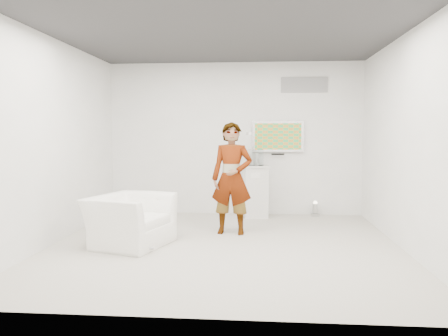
# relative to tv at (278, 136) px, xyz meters

# --- Properties ---
(room) EXTENTS (5.01, 5.01, 3.00)m
(room) POSITION_rel_tv_xyz_m (-0.85, -2.45, -0.05)
(room) COLOR #B0ABA1
(room) RESTS_ON ground
(tv) EXTENTS (1.00, 0.08, 0.60)m
(tv) POSITION_rel_tv_xyz_m (0.00, 0.00, 0.00)
(tv) COLOR silver
(tv) RESTS_ON room
(logo_decal) EXTENTS (0.90, 0.02, 0.30)m
(logo_decal) POSITION_rel_tv_xyz_m (0.50, 0.04, 1.00)
(logo_decal) COLOR gray
(logo_decal) RESTS_ON room
(person) EXTENTS (0.69, 0.49, 1.79)m
(person) POSITION_rel_tv_xyz_m (-0.80, -1.69, -0.65)
(person) COLOR white
(person) RESTS_ON room
(armchair) EXTENTS (1.26, 1.35, 0.72)m
(armchair) POSITION_rel_tv_xyz_m (-2.22, -2.53, -1.19)
(armchair) COLOR white
(armchair) RESTS_ON room
(pedestal) EXTENTS (0.56, 0.56, 1.00)m
(pedestal) POSITION_rel_tv_xyz_m (-0.43, -0.28, -1.05)
(pedestal) COLOR silver
(pedestal) RESTS_ON room
(floor_uplight) EXTENTS (0.22, 0.22, 0.28)m
(floor_uplight) POSITION_rel_tv_xyz_m (0.73, -0.11, -1.41)
(floor_uplight) COLOR silver
(floor_uplight) RESTS_ON room
(vitrine) EXTENTS (0.31, 0.31, 0.31)m
(vitrine) POSITION_rel_tv_xyz_m (-0.43, -0.28, -0.40)
(vitrine) COLOR silver
(vitrine) RESTS_ON pedestal
(console) EXTENTS (0.10, 0.18, 0.23)m
(console) POSITION_rel_tv_xyz_m (-0.43, -0.28, -0.43)
(console) COLOR silver
(console) RESTS_ON pedestal
(wii_remote) EXTENTS (0.08, 0.15, 0.04)m
(wii_remote) POSITION_rel_tv_xyz_m (-0.53, -1.56, 0.06)
(wii_remote) COLOR silver
(wii_remote) RESTS_ON person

